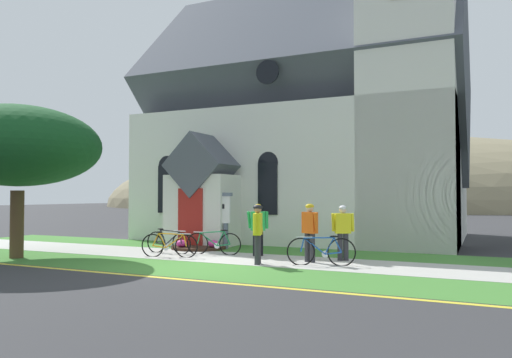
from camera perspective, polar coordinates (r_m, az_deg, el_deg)
ground at (r=16.75m, az=0.09°, el=-8.26°), size 140.00×140.00×0.00m
sidewalk_slab at (r=14.97m, az=-4.01°, el=-9.00°), size 32.00×2.46×0.01m
grass_verge at (r=12.93m, az=-9.29°, el=-10.13°), size 32.00×2.37×0.01m
church_lawn at (r=17.05m, az=-0.14°, el=-8.13°), size 24.00×2.25×0.01m
curb_paint_stripe at (r=11.86m, az=-12.99°, el=-10.87°), size 28.00×0.16×0.01m
church_building at (r=22.04m, az=6.92°, el=5.89°), size 13.26×11.08×12.60m
church_sign at (r=17.56m, az=-5.99°, el=-3.61°), size 2.16×0.18×1.95m
flower_bed at (r=17.30m, az=-6.65°, el=-7.76°), size 1.89×1.89×0.34m
bicycle_white at (r=13.28m, az=7.57°, el=-8.25°), size 1.75×0.58×0.82m
bicycle_yellow at (r=15.57m, az=-4.88°, el=-7.39°), size 1.71×0.47×0.81m
bicycle_silver at (r=15.12m, az=-10.02°, el=-7.53°), size 1.73×0.47×0.79m
bicycle_red at (r=16.13m, az=-10.10°, el=-7.18°), size 1.69×0.08×0.81m
cyclist_in_blue_jersey at (r=14.27m, az=10.01°, el=-5.70°), size 0.61×0.37×1.57m
cyclist_in_yellow_jersey at (r=13.82m, az=6.24°, el=-5.68°), size 0.55×0.47×1.63m
cyclist_in_orange_jersey at (r=13.31m, az=0.20°, el=-5.90°), size 0.32×0.70×1.61m
cyclist_in_green_jersey at (r=15.10m, az=0.23°, el=-5.46°), size 0.62×0.36×1.59m
verge_sapling at (r=16.35m, az=-25.81°, el=3.41°), size 4.82×4.82×4.53m
distant_hill at (r=76.82m, az=11.53°, el=-3.18°), size 84.83×55.06×20.70m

